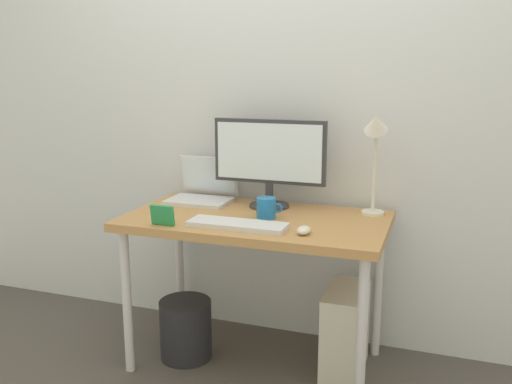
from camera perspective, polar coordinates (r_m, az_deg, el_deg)
ground_plane at (r=2.87m, az=0.00°, el=-17.21°), size 6.00×6.00×0.00m
back_wall at (r=2.87m, az=2.62°, el=10.05°), size 4.40×0.04×2.60m
desk at (r=2.60m, az=0.00°, el=-4.18°), size 1.22×0.67×0.75m
monitor at (r=2.71m, az=1.47°, el=3.62°), size 0.57×0.20×0.44m
laptop at (r=2.90m, az=-5.53°, el=0.21°), size 0.32×0.27×0.23m
desk_lamp at (r=2.59m, az=12.29°, el=5.31°), size 0.11×0.16×0.50m
keyboard at (r=2.41m, az=-1.95°, el=-3.42°), size 0.44×0.14×0.02m
mouse at (r=2.32m, az=4.99°, el=-3.97°), size 0.06×0.09×0.03m
coffee_mug at (r=2.55m, az=1.10°, el=-1.67°), size 0.12×0.09×0.10m
photo_frame at (r=2.46m, az=-9.71°, el=-2.38°), size 0.11×0.03×0.09m
computer_tower at (r=2.73m, az=9.27°, el=-14.08°), size 0.18×0.36×0.42m
wastebasket at (r=2.87m, az=-7.32°, el=-13.96°), size 0.26×0.26×0.30m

